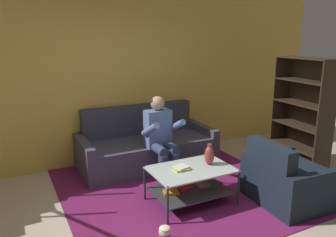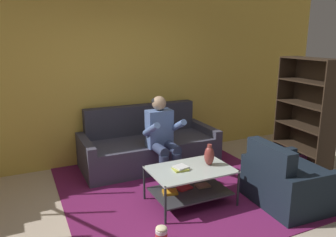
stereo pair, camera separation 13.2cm
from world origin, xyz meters
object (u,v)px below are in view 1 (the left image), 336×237
Objects in this scene: person_seated_center at (161,134)px; vase at (209,155)px; book_stack at (181,168)px; popcorn_tub at (165,234)px; armchair at (287,181)px; coffee_table at (190,180)px; couch at (146,147)px; bookshelf at (301,122)px.

person_seated_center is 0.92m from vase.
book_stack is 1.11× the size of popcorn_tub.
armchair is at bearing -24.84° from book_stack.
coffee_table is 5.67× the size of popcorn_tub.
person_seated_center is at bearing 80.79° from book_stack.
person_seated_center is 0.89m from book_stack.
couch reaches higher than armchair.
person_seated_center is 6.78× the size of popcorn_tub.
person_seated_center is 4.42× the size of vase.
vase is at bearing -73.48° from person_seated_center.
bookshelf reaches higher than vase.
book_stack is 0.92m from popcorn_tub.
vase is 0.16× the size of bookshelf.
coffee_table is 5.12× the size of book_stack.
person_seated_center reaches higher than vase.
coffee_table is 0.58× the size of bookshelf.
coffee_table is (-0.02, -0.89, -0.36)m from person_seated_center.
person_seated_center reaches higher than couch.
couch is at bearing 151.36° from bookshelf.
book_stack is at bearing -95.58° from couch.
bookshelf is 9.78× the size of popcorn_tub.
person_seated_center reaches higher than coffee_table.
couch is at bearing 89.21° from coffee_table.
vase reaches higher than book_stack.
bookshelf is (2.17, -0.62, 0.07)m from person_seated_center.
person_seated_center is (0.00, -0.57, 0.37)m from couch.
book_stack is (-0.14, -0.86, -0.18)m from person_seated_center.
bookshelf is (1.91, 0.26, 0.14)m from vase.
coffee_table is at bearing -178.19° from vase.
armchair reaches higher than vase.
bookshelf is at bearing -28.64° from couch.
bookshelf is at bearing -15.86° from person_seated_center.
armchair reaches higher than popcorn_tub.
coffee_table is at bearing -91.30° from person_seated_center.
person_seated_center is 1.73m from popcorn_tub.
coffee_table is 0.22m from book_stack.
couch is 1.50m from vase.
vase is 0.28× the size of armchair.
couch is 10.98× the size of book_stack.
popcorn_tub is (-0.68, -1.49, -0.58)m from person_seated_center.
armchair is at bearing -26.11° from coffee_table.
armchair is (1.09, -2.00, -0.02)m from couch.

